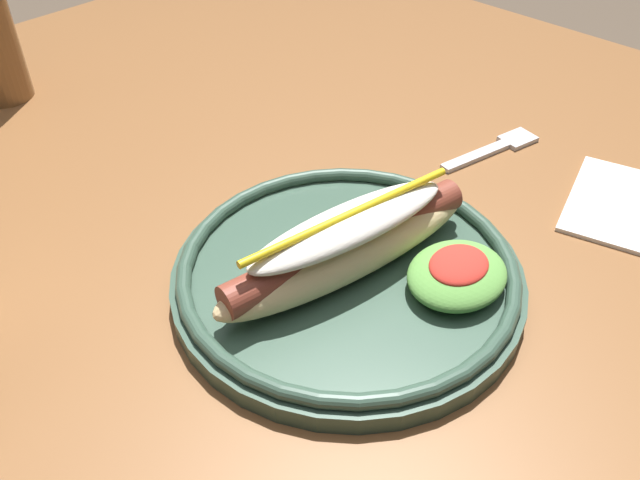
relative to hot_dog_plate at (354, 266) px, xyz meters
name	(u,v)px	position (x,y,z in m)	size (l,w,h in m)	color
dining_table	(250,270)	(0.02, 0.15, -0.11)	(1.15, 1.09, 0.74)	brown
hot_dog_plate	(354,266)	(0.00, 0.00, 0.00)	(0.28, 0.28, 0.08)	#334C3D
fork	(496,148)	(0.25, 0.03, -0.02)	(0.12, 0.05, 0.00)	silver
napkin	(638,209)	(0.25, -0.12, -0.02)	(0.13, 0.12, 0.00)	white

